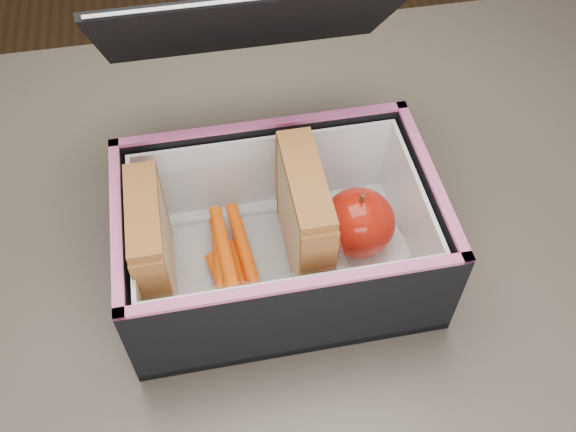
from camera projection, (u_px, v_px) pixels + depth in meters
name	position (u px, v px, depth m)	size (l,w,h in m)	color
kitchen_table	(350.00, 321.00, 0.67)	(1.20, 0.80, 0.75)	brown
lunch_bag	(278.00, 226.00, 0.56)	(0.27, 0.30, 0.23)	black
plastic_tub	(231.00, 247.00, 0.56)	(0.18, 0.13, 0.07)	white
sandwich_left	(152.00, 246.00, 0.54)	(0.03, 0.10, 0.11)	tan
sandwich_right	(304.00, 220.00, 0.55)	(0.03, 0.10, 0.12)	tan
carrot_sticks	(231.00, 269.00, 0.57)	(0.05, 0.14, 0.03)	#D43B05
paper_napkin	(355.00, 239.00, 0.61)	(0.08, 0.08, 0.01)	white
red_apple	(359.00, 223.00, 0.57)	(0.07, 0.07, 0.07)	maroon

